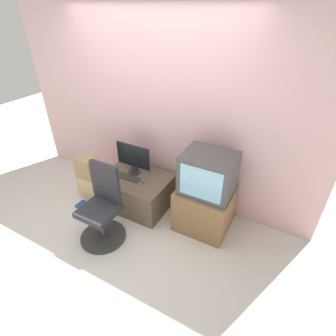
{
  "coord_description": "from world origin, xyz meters",
  "views": [
    {
      "loc": [
        1.72,
        -1.51,
        2.49
      ],
      "look_at": [
        0.38,
        0.96,
        0.7
      ],
      "focal_mm": 28.0,
      "sensor_mm": 36.0,
      "label": 1
    }
  ],
  "objects_px": {
    "main_monitor": "(133,159)",
    "keyboard": "(127,177)",
    "mouse": "(143,182)",
    "office_chair": "(102,211)",
    "cardboard_box_lower": "(90,187)",
    "crt_tv": "(208,174)",
    "book": "(84,205)"
  },
  "relations": [
    {
      "from": "keyboard",
      "to": "crt_tv",
      "type": "height_order",
      "value": "crt_tv"
    },
    {
      "from": "mouse",
      "to": "cardboard_box_lower",
      "type": "relative_size",
      "value": 0.16
    },
    {
      "from": "office_chair",
      "to": "cardboard_box_lower",
      "type": "height_order",
      "value": "office_chair"
    },
    {
      "from": "main_monitor",
      "to": "keyboard",
      "type": "bearing_deg",
      "value": -95.55
    },
    {
      "from": "mouse",
      "to": "crt_tv",
      "type": "bearing_deg",
      "value": 6.01
    },
    {
      "from": "mouse",
      "to": "cardboard_box_lower",
      "type": "distance_m",
      "value": 0.91
    },
    {
      "from": "main_monitor",
      "to": "book",
      "type": "bearing_deg",
      "value": -136.72
    },
    {
      "from": "office_chair",
      "to": "mouse",
      "type": "bearing_deg",
      "value": 76.4
    },
    {
      "from": "office_chair",
      "to": "cardboard_box_lower",
      "type": "bearing_deg",
      "value": 144.55
    },
    {
      "from": "mouse",
      "to": "crt_tv",
      "type": "distance_m",
      "value": 0.94
    },
    {
      "from": "office_chair",
      "to": "cardboard_box_lower",
      "type": "distance_m",
      "value": 0.87
    },
    {
      "from": "crt_tv",
      "to": "mouse",
      "type": "bearing_deg",
      "value": -173.99
    },
    {
      "from": "cardboard_box_lower",
      "to": "main_monitor",
      "type": "bearing_deg",
      "value": 26.2
    },
    {
      "from": "main_monitor",
      "to": "mouse",
      "type": "xyz_separation_m",
      "value": [
        0.24,
        -0.15,
        -0.21
      ]
    },
    {
      "from": "main_monitor",
      "to": "cardboard_box_lower",
      "type": "bearing_deg",
      "value": -153.8
    },
    {
      "from": "cardboard_box_lower",
      "to": "mouse",
      "type": "bearing_deg",
      "value": 10.14
    },
    {
      "from": "office_chair",
      "to": "book",
      "type": "distance_m",
      "value": 0.79
    },
    {
      "from": "cardboard_box_lower",
      "to": "book",
      "type": "distance_m",
      "value": 0.28
    },
    {
      "from": "main_monitor",
      "to": "crt_tv",
      "type": "xyz_separation_m",
      "value": [
        1.1,
        -0.06,
        0.14
      ]
    },
    {
      "from": "main_monitor",
      "to": "office_chair",
      "type": "height_order",
      "value": "office_chair"
    },
    {
      "from": "mouse",
      "to": "office_chair",
      "type": "relative_size",
      "value": 0.06
    },
    {
      "from": "mouse",
      "to": "book",
      "type": "distance_m",
      "value": 0.99
    },
    {
      "from": "crt_tv",
      "to": "office_chair",
      "type": "height_order",
      "value": "crt_tv"
    },
    {
      "from": "main_monitor",
      "to": "mouse",
      "type": "height_order",
      "value": "main_monitor"
    },
    {
      "from": "mouse",
      "to": "main_monitor",
      "type": "bearing_deg",
      "value": 148.14
    },
    {
      "from": "keyboard",
      "to": "mouse",
      "type": "distance_m",
      "value": 0.25
    },
    {
      "from": "keyboard",
      "to": "office_chair",
      "type": "relative_size",
      "value": 0.38
    },
    {
      "from": "keyboard",
      "to": "crt_tv",
      "type": "distance_m",
      "value": 1.17
    },
    {
      "from": "crt_tv",
      "to": "cardboard_box_lower",
      "type": "height_order",
      "value": "crt_tv"
    },
    {
      "from": "office_chair",
      "to": "cardboard_box_lower",
      "type": "relative_size",
      "value": 2.73
    },
    {
      "from": "crt_tv",
      "to": "office_chair",
      "type": "xyz_separation_m",
      "value": [
        -1.02,
        -0.73,
        -0.42
      ]
    },
    {
      "from": "keyboard",
      "to": "crt_tv",
      "type": "relative_size",
      "value": 0.63
    }
  ]
}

